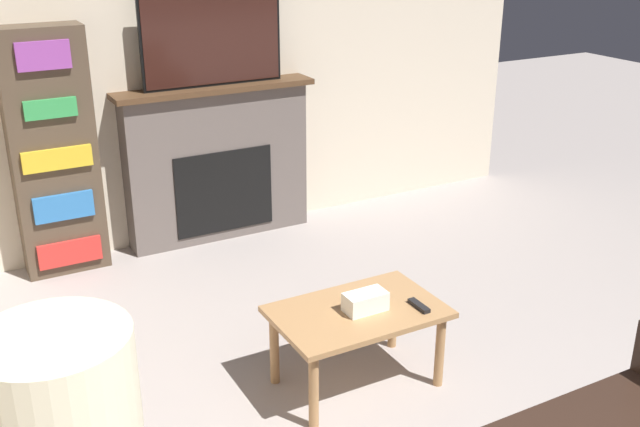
{
  "coord_description": "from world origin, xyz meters",
  "views": [
    {
      "loc": [
        -1.91,
        -0.79,
        2.34
      ],
      "look_at": [
        -0.03,
        2.65,
        0.77
      ],
      "focal_mm": 42.0,
      "sensor_mm": 36.0,
      "label": 1
    }
  ],
  "objects_px": {
    "coffee_table": "(357,320)",
    "bookshelf": "(53,154)",
    "fireplace": "(218,162)",
    "tv": "(213,40)"
  },
  "relations": [
    {
      "from": "fireplace",
      "to": "bookshelf",
      "type": "xyz_separation_m",
      "value": [
        -1.18,
        -0.02,
        0.25
      ]
    },
    {
      "from": "fireplace",
      "to": "bookshelf",
      "type": "height_order",
      "value": "bookshelf"
    },
    {
      "from": "coffee_table",
      "to": "bookshelf",
      "type": "distance_m",
      "value": 2.49
    },
    {
      "from": "fireplace",
      "to": "tv",
      "type": "height_order",
      "value": "tv"
    },
    {
      "from": "fireplace",
      "to": "coffee_table",
      "type": "xyz_separation_m",
      "value": [
        -0.12,
        -2.23,
        -0.21
      ]
    },
    {
      "from": "fireplace",
      "to": "tv",
      "type": "distance_m",
      "value": 0.91
    },
    {
      "from": "coffee_table",
      "to": "bookshelf",
      "type": "xyz_separation_m",
      "value": [
        -1.06,
        2.21,
        0.46
      ]
    },
    {
      "from": "fireplace",
      "to": "coffee_table",
      "type": "bearing_deg",
      "value": -93.03
    },
    {
      "from": "coffee_table",
      "to": "tv",
      "type": "bearing_deg",
      "value": 86.94
    },
    {
      "from": "tv",
      "to": "coffee_table",
      "type": "height_order",
      "value": "tv"
    }
  ]
}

